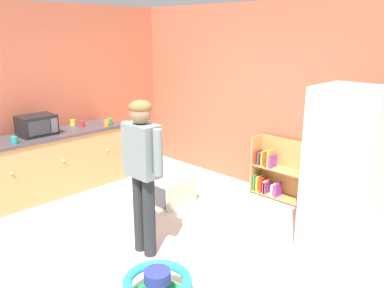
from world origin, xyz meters
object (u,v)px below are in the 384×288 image
Objects in this scene: kitchen_counter at (54,163)px; refrigerator at (347,173)px; bookshelf at (277,172)px; orange_cup at (106,123)px; pet_carrier at (172,191)px; green_cup at (110,121)px; standing_person at (142,163)px; teal_cup at (14,140)px; baby_walker at (158,287)px; ketchup_bottle at (50,122)px; microwave at (37,125)px; yellow_cup at (73,123)px; red_cup at (82,124)px.

kitchen_counter is 1.23× the size of refrigerator.
orange_cup reaches higher than bookshelf.
pet_carrier is (1.53, 0.92, -0.27)m from kitchen_counter.
green_cup reaches higher than bookshelf.
standing_person reaches higher than teal_cup.
orange_cup is 1.00× the size of green_cup.
teal_cup is at bearing -88.11° from green_cup.
ketchup_bottle reaches higher than baby_walker.
kitchen_counter is 1.81m from pet_carrier.
refrigerator is at bearing 6.77° from green_cup.
bookshelf is 1.77× the size of microwave.
refrigerator is 4.15m from ketchup_bottle.
microwave is 5.05× the size of yellow_cup.
standing_person is 17.42× the size of red_cup.
microwave is (-2.45, -2.30, 0.67)m from bookshelf.
green_cup is at bearing -173.23° from refrigerator.
bookshelf is at bearing 37.06° from ketchup_bottle.
orange_cup is at bearing -171.47° from refrigerator.
refrigerator is 1.08× the size of standing_person.
ketchup_bottle is 2.59× the size of orange_cup.
refrigerator is 3.22× the size of pet_carrier.
bookshelf is 8.95× the size of red_cup.
baby_walker is 1.09× the size of pet_carrier.
yellow_cup is at bearing -159.14° from red_cup.
bookshelf reaches higher than pet_carrier.
baby_walker is 3.30m from green_cup.
baby_walker is (2.98, -0.61, -0.29)m from kitchen_counter.
refrigerator is 4.05m from microwave.
kitchen_counter is 3.99m from refrigerator.
baby_walker is at bearing -20.54° from red_cup.
orange_cup is (-1.31, -0.13, 0.77)m from pet_carrier.
ketchup_bottle is 2.59× the size of green_cup.
standing_person is 2.24m from orange_cup.
kitchen_counter is 3.98× the size of pet_carrier.
ketchup_bottle reaches higher than orange_cup.
red_cup is at bearing 89.58° from microwave.
standing_person reaches higher than yellow_cup.
refrigerator is 4.02m from teal_cup.
refrigerator reaches higher than bookshelf.
bookshelf is 8.95× the size of teal_cup.
standing_person is at bearing -135.31° from refrigerator.
baby_walker is 6.36× the size of orange_cup.
teal_cup is (-2.05, -0.45, -0.06)m from standing_person.
microwave reaches higher than bookshelf.
refrigerator is (3.74, 1.33, 0.44)m from kitchen_counter.
kitchen_counter is 23.14× the size of green_cup.
pet_carrier is at bearing 133.39° from baby_walker.
kitchen_counter is at bearing -69.90° from yellow_cup.
ketchup_bottle is 0.88m from green_cup.
ketchup_bottle is at bearing 121.31° from teal_cup.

